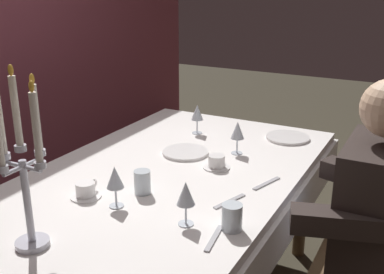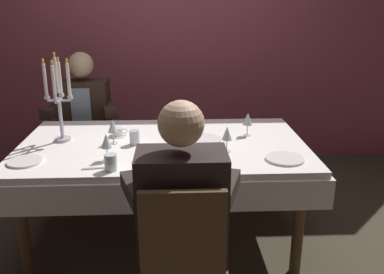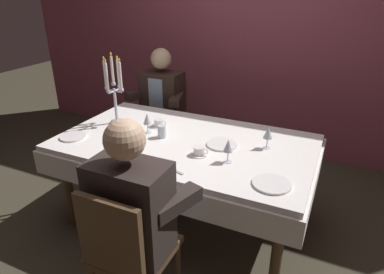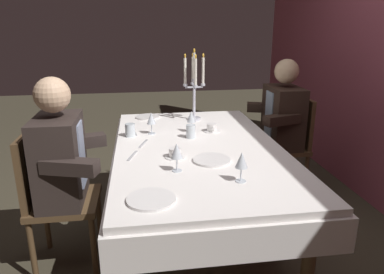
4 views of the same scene
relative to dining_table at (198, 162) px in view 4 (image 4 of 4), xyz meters
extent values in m
plane|color=#3D3829|center=(0.00, 0.00, -0.62)|extent=(12.00, 12.00, 0.00)
cube|color=white|center=(0.00, 0.00, 0.10)|extent=(1.90, 1.10, 0.04)
cube|color=white|center=(0.00, 0.00, -0.01)|extent=(1.94, 1.14, 0.18)
cylinder|color=brown|center=(-0.83, -0.43, -0.27)|extent=(0.07, 0.07, 0.70)
cylinder|color=brown|center=(-0.83, 0.43, -0.27)|extent=(0.07, 0.07, 0.70)
cylinder|color=brown|center=(0.83, 0.43, -0.27)|extent=(0.07, 0.07, 0.70)
cylinder|color=silver|center=(-0.68, 0.07, 0.13)|extent=(0.11, 0.11, 0.02)
cylinder|color=silver|center=(-0.68, 0.07, 0.28)|extent=(0.02, 0.02, 0.28)
cylinder|color=silver|center=(-0.68, 0.07, 0.46)|extent=(0.04, 0.04, 0.02)
cylinder|color=white|center=(-0.68, 0.07, 0.57)|extent=(0.02, 0.02, 0.21)
ellipsoid|color=yellow|center=(-0.68, 0.07, 0.70)|extent=(0.02, 0.02, 0.03)
cylinder|color=silver|center=(-0.64, 0.07, 0.40)|extent=(0.07, 0.01, 0.01)
cylinder|color=silver|center=(-0.61, 0.07, 0.42)|extent=(0.04, 0.04, 0.02)
cylinder|color=white|center=(-0.61, 0.07, 0.53)|extent=(0.02, 0.02, 0.21)
ellipsoid|color=yellow|center=(-0.61, 0.07, 0.66)|extent=(0.02, 0.02, 0.03)
cylinder|color=silver|center=(-0.68, 0.11, 0.40)|extent=(0.01, 0.08, 0.01)
cylinder|color=silver|center=(-0.68, 0.15, 0.42)|extent=(0.04, 0.04, 0.02)
cylinder|color=white|center=(-0.68, 0.15, 0.53)|extent=(0.02, 0.02, 0.21)
ellipsoid|color=yellow|center=(-0.68, 0.15, 0.66)|extent=(0.02, 0.02, 0.03)
cylinder|color=silver|center=(-0.72, 0.07, 0.40)|extent=(0.07, 0.01, 0.01)
cylinder|color=silver|center=(-0.76, 0.07, 0.42)|extent=(0.04, 0.04, 0.02)
cylinder|color=white|center=(-0.76, 0.07, 0.53)|extent=(0.02, 0.02, 0.21)
ellipsoid|color=yellow|center=(-0.76, 0.07, 0.66)|extent=(0.02, 0.02, 0.03)
cylinder|color=silver|center=(-0.68, 0.04, 0.40)|extent=(0.01, 0.07, 0.01)
cylinder|color=silver|center=(-0.68, 0.00, 0.42)|extent=(0.04, 0.04, 0.02)
cylinder|color=white|center=(-0.68, 0.00, 0.53)|extent=(0.02, 0.02, 0.21)
ellipsoid|color=yellow|center=(-0.68, 0.00, 0.66)|extent=(0.02, 0.02, 0.03)
cylinder|color=white|center=(0.29, 0.04, 0.13)|extent=(0.23, 0.23, 0.01)
cylinder|color=white|center=(0.74, -0.35, 0.13)|extent=(0.23, 0.23, 0.01)
cylinder|color=white|center=(-0.81, -0.32, 0.13)|extent=(0.20, 0.20, 0.01)
cylinder|color=silver|center=(0.59, 0.13, 0.12)|extent=(0.06, 0.06, 0.00)
cylinder|color=silver|center=(0.59, 0.13, 0.16)|extent=(0.01, 0.01, 0.07)
cone|color=silver|center=(0.59, 0.13, 0.24)|extent=(0.07, 0.07, 0.08)
cylinder|color=#E0D172|center=(0.59, 0.13, 0.22)|extent=(0.04, 0.04, 0.03)
cylinder|color=silver|center=(-0.33, 0.00, 0.12)|extent=(0.06, 0.06, 0.00)
cylinder|color=silver|center=(-0.33, 0.00, 0.16)|extent=(0.01, 0.01, 0.07)
cone|color=silver|center=(-0.33, 0.00, 0.24)|extent=(0.07, 0.07, 0.08)
cylinder|color=maroon|center=(-0.33, 0.00, 0.22)|extent=(0.04, 0.04, 0.03)
cylinder|color=silver|center=(-0.32, -0.30, 0.12)|extent=(0.06, 0.06, 0.00)
cylinder|color=silver|center=(-0.32, -0.30, 0.16)|extent=(0.01, 0.01, 0.07)
cone|color=silver|center=(-0.32, -0.30, 0.24)|extent=(0.07, 0.07, 0.08)
cylinder|color=maroon|center=(-0.32, -0.30, 0.22)|extent=(0.04, 0.04, 0.03)
cylinder|color=silver|center=(0.41, -0.19, 0.12)|extent=(0.06, 0.06, 0.00)
cylinder|color=silver|center=(0.41, -0.19, 0.16)|extent=(0.01, 0.01, 0.07)
cone|color=silver|center=(0.41, -0.19, 0.24)|extent=(0.07, 0.07, 0.08)
cylinder|color=silver|center=(-0.28, -0.46, 0.17)|extent=(0.07, 0.07, 0.10)
cylinder|color=silver|center=(-0.18, -0.02, 0.17)|extent=(0.07, 0.07, 0.10)
cylinder|color=white|center=(-0.32, 0.16, 0.12)|extent=(0.12, 0.12, 0.01)
cylinder|color=white|center=(-0.32, 0.16, 0.15)|extent=(0.08, 0.08, 0.05)
torus|color=white|center=(-0.27, 0.16, 0.15)|extent=(0.04, 0.01, 0.04)
cylinder|color=white|center=(0.19, -0.18, 0.12)|extent=(0.12, 0.12, 0.01)
cylinder|color=white|center=(0.19, -0.18, 0.15)|extent=(0.08, 0.08, 0.05)
torus|color=white|center=(0.24, -0.18, 0.15)|extent=(0.04, 0.01, 0.04)
cube|color=#B7B7BC|center=(-0.37, -0.43, 0.12)|extent=(0.17, 0.04, 0.01)
cube|color=#B7B7BC|center=(-0.09, -0.37, 0.12)|extent=(0.17, 0.07, 0.01)
cube|color=#B7B7BC|center=(0.13, -0.44, 0.12)|extent=(0.17, 0.07, 0.01)
cylinder|color=brown|center=(-0.87, 0.70, -0.41)|extent=(0.04, 0.04, 0.42)
cylinder|color=brown|center=(-0.51, 0.70, -0.41)|extent=(0.04, 0.04, 0.42)
cylinder|color=brown|center=(-0.87, 1.06, -0.41)|extent=(0.04, 0.04, 0.42)
cylinder|color=brown|center=(-0.51, 1.06, -0.41)|extent=(0.04, 0.04, 0.42)
cube|color=brown|center=(-0.69, 0.88, -0.18)|extent=(0.42, 0.42, 0.04)
cube|color=brown|center=(-0.69, 1.07, 0.06)|extent=(0.38, 0.04, 0.44)
cube|color=#2E2119|center=(-0.69, 0.88, 0.11)|extent=(0.42, 0.26, 0.54)
cube|color=#8599AC|center=(-0.69, 0.75, 0.14)|extent=(0.16, 0.01, 0.40)
sphere|color=#D0AF86|center=(-0.69, 0.88, 0.51)|extent=(0.21, 0.21, 0.21)
cube|color=#2E2119|center=(-0.91, 0.78, 0.15)|extent=(0.19, 0.34, 0.08)
cube|color=#2E2119|center=(-0.47, 0.78, 0.15)|extent=(0.19, 0.34, 0.08)
cylinder|color=brown|center=(0.29, -0.70, -0.41)|extent=(0.04, 0.04, 0.42)
cylinder|color=brown|center=(-0.07, -0.70, -0.41)|extent=(0.04, 0.04, 0.42)
cylinder|color=brown|center=(0.29, -1.06, -0.41)|extent=(0.04, 0.04, 0.42)
cylinder|color=brown|center=(-0.07, -1.06, -0.41)|extent=(0.04, 0.04, 0.42)
cube|color=brown|center=(0.11, -0.88, -0.18)|extent=(0.42, 0.42, 0.04)
cube|color=brown|center=(0.11, -1.07, 0.06)|extent=(0.38, 0.04, 0.44)
cube|color=#302623|center=(0.11, -0.88, 0.11)|extent=(0.42, 0.26, 0.54)
cube|color=#8691AC|center=(0.11, -0.75, 0.14)|extent=(0.16, 0.01, 0.40)
sphere|color=#D8AF8A|center=(0.11, -0.88, 0.51)|extent=(0.21, 0.21, 0.21)
cube|color=#302623|center=(0.33, -0.78, 0.15)|extent=(0.19, 0.34, 0.08)
cube|color=#302623|center=(-0.11, -0.78, 0.15)|extent=(0.19, 0.34, 0.08)
camera|label=1|loc=(-1.62, -1.01, 0.96)|focal=44.15mm
camera|label=2|loc=(0.07, -2.62, 1.03)|focal=38.54mm
camera|label=3|loc=(1.03, -2.08, 1.20)|focal=31.63mm
camera|label=4|loc=(2.27, -0.38, 0.92)|focal=33.70mm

